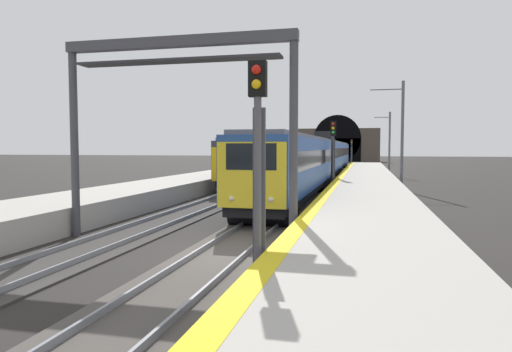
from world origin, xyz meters
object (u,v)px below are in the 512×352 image
train_adjacent_platform (297,155)px  overhead_signal_gantry (177,88)px  train_main_approaching (323,157)px  railway_signal_near (258,159)px  railway_signal_mid (333,149)px  catenary_mast_near (402,134)px  catenary_mast_far (389,143)px  railway_signal_far (352,150)px

train_adjacent_platform → overhead_signal_gantry: bearing=3.7°
train_main_approaching → railway_signal_near: railway_signal_near is taller
railway_signal_mid → catenary_mast_near: size_ratio=0.63×
catenary_mast_far → overhead_signal_gantry: bearing=167.3°
train_main_approaching → overhead_signal_gantry: size_ratio=7.18×
train_main_approaching → catenary_mast_near: bearing=32.6°
railway_signal_far → catenary_mast_far: 26.31m
railway_signal_mid → catenary_mast_near: 5.41m
railway_signal_near → overhead_signal_gantry: bearing=-141.6°
railway_signal_mid → catenary_mast_near: catenary_mast_near is taller
train_adjacent_platform → railway_signal_mid: railway_signal_mid is taller
railway_signal_mid → train_main_approaching: bearing=-172.0°
railway_signal_mid → overhead_signal_gantry: size_ratio=0.62×
railway_signal_near → catenary_mast_near: bearing=169.4°
railway_signal_far → catenary_mast_far: (-25.85, -4.84, 0.87)m
train_main_approaching → train_adjacent_platform: 12.32m
railway_signal_near → railway_signal_mid: 23.65m
train_adjacent_platform → railway_signal_far: bearing=165.2°
railway_signal_near → railway_signal_mid: size_ratio=0.99×
overhead_signal_gantry → catenary_mast_near: size_ratio=1.02×
railway_signal_mid → catenary_mast_far: (20.25, -4.84, 0.59)m
overhead_signal_gantry → catenary_mast_near: 22.66m
railway_signal_near → catenary_mast_far: size_ratio=0.70×
train_adjacent_platform → railway_signal_near: (-47.97, -6.09, 0.75)m
train_adjacent_platform → catenary_mast_far: (-4.08, -10.93, 1.47)m
overhead_signal_gantry → catenary_mast_far: catenary_mast_far is taller
train_main_approaching → train_adjacent_platform: size_ratio=1.01×
railway_signal_far → train_main_approaching: bearing=-3.1°
railway_signal_far → catenary_mast_near: bearing=6.3°
railway_signal_mid → catenary_mast_far: bearing=166.6°
railway_signal_near → catenary_mast_near: catenary_mast_near is taller
catenary_mast_near → catenary_mast_far: bearing=-0.1°
train_adjacent_platform → catenary_mast_far: size_ratio=8.13×
railway_signal_near → railway_signal_mid: bearing=-180.0°
train_main_approaching → train_adjacent_platform: train_main_approaching is taller
train_main_approaching → railway_signal_mid: size_ratio=11.59×
railway_signal_far → catenary_mast_near: (-43.90, -4.82, 1.35)m
train_adjacent_platform → overhead_signal_gantry: size_ratio=7.11×
train_main_approaching → railway_signal_mid: bearing=8.5°
train_adjacent_platform → overhead_signal_gantry: 43.16m
catenary_mast_near → catenary_mast_far: (18.06, -0.02, -0.48)m
overhead_signal_gantry → railway_signal_near: bearing=-141.6°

